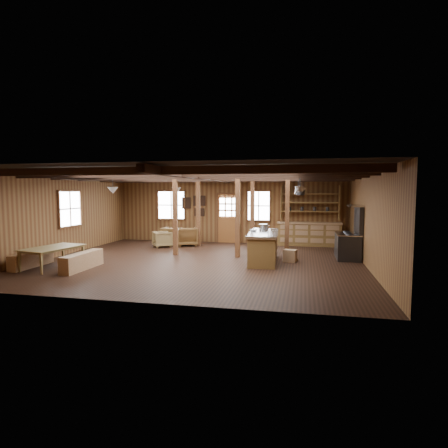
# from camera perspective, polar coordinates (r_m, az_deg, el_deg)

# --- Properties ---
(room) EXTENTS (10.04, 9.04, 2.84)m
(room) POSITION_cam_1_polar(r_m,az_deg,el_deg) (11.78, -3.55, 1.01)
(room) COLOR black
(room) RESTS_ON ground
(ceiling_joists) EXTENTS (9.80, 8.82, 0.18)m
(ceiling_joists) POSITION_cam_1_polar(r_m,az_deg,el_deg) (11.93, -3.35, 7.21)
(ceiling_joists) COLOR black
(ceiling_joists) RESTS_ON ceiling
(timber_posts) EXTENTS (3.95, 2.35, 2.80)m
(timber_posts) POSITION_cam_1_polar(r_m,az_deg,el_deg) (13.68, 0.89, 1.58)
(timber_posts) COLOR #3F1F12
(timber_posts) RESTS_ON floor
(back_door) EXTENTS (1.02, 0.08, 2.15)m
(back_door) POSITION_cam_1_polar(r_m,az_deg,el_deg) (16.14, 0.70, 0.27)
(back_door) COLOR brown
(back_door) RESTS_ON floor
(window_back_left) EXTENTS (1.32, 0.06, 1.32)m
(window_back_left) POSITION_cam_1_polar(r_m,az_deg,el_deg) (16.81, -8.03, 2.87)
(window_back_left) COLOR white
(window_back_left) RESTS_ON wall_back
(window_back_right) EXTENTS (1.02, 0.06, 1.32)m
(window_back_right) POSITION_cam_1_polar(r_m,az_deg,el_deg) (15.90, 5.31, 2.77)
(window_back_right) COLOR white
(window_back_right) RESTS_ON wall_back
(window_left) EXTENTS (0.14, 1.24, 1.32)m
(window_left) POSITION_cam_1_polar(r_m,az_deg,el_deg) (14.35, -22.45, 2.16)
(window_left) COLOR white
(window_left) RESTS_ON wall_back
(notice_boards) EXTENTS (1.08, 0.03, 0.90)m
(notice_boards) POSITION_cam_1_polar(r_m,az_deg,el_deg) (16.46, -4.42, 2.99)
(notice_boards) COLOR beige
(notice_boards) RESTS_ON wall_back
(back_counter) EXTENTS (2.55, 0.60, 2.45)m
(back_counter) POSITION_cam_1_polar(r_m,az_deg,el_deg) (15.61, 12.85, -1.05)
(back_counter) COLOR brown
(back_counter) RESTS_ON floor
(pendant_lamps) EXTENTS (1.86, 2.36, 0.66)m
(pendant_lamps) POSITION_cam_1_polar(r_m,az_deg,el_deg) (13.45, -11.72, 5.04)
(pendant_lamps) COLOR #2D2D2F
(pendant_lamps) RESTS_ON ceiling
(pot_rack) EXTENTS (0.35, 3.00, 0.46)m
(pot_rack) POSITION_cam_1_polar(r_m,az_deg,el_deg) (11.68, 11.46, 5.16)
(pot_rack) COLOR #2D2D2F
(pot_rack) RESTS_ON ceiling
(kitchen_island) EXTENTS (1.00, 2.54, 1.20)m
(kitchen_island) POSITION_cam_1_polar(r_m,az_deg,el_deg) (11.90, 6.02, -3.44)
(kitchen_island) COLOR brown
(kitchen_island) RESTS_ON floor
(step_stool) EXTENTS (0.50, 0.41, 0.39)m
(step_stool) POSITION_cam_1_polar(r_m,az_deg,el_deg) (11.99, 10.03, -4.80)
(step_stool) COLOR brown
(step_stool) RESTS_ON floor
(commercial_range) EXTENTS (0.77, 1.44, 1.78)m
(commercial_range) POSITION_cam_1_polar(r_m,az_deg,el_deg) (12.98, 18.55, -2.46)
(commercial_range) COLOR #2D2D2F
(commercial_range) RESTS_ON floor
(dining_table) EXTENTS (1.24, 1.88, 0.61)m
(dining_table) POSITION_cam_1_polar(r_m,az_deg,el_deg) (11.94, -24.49, -4.68)
(dining_table) COLOR olive
(dining_table) RESTS_ON floor
(bench_wall) EXTENTS (0.30, 1.60, 0.44)m
(bench_wall) POSITION_cam_1_polar(r_m,az_deg,el_deg) (12.42, -27.27, -4.83)
(bench_wall) COLOR brown
(bench_wall) RESTS_ON floor
(bench_aisle) EXTENTS (0.33, 1.74, 0.48)m
(bench_aisle) POSITION_cam_1_polar(r_m,az_deg,el_deg) (11.44, -20.80, -5.30)
(bench_aisle) COLOR brown
(bench_aisle) RESTS_ON floor
(armchair_a) EXTENTS (1.07, 1.08, 0.75)m
(armchair_a) POSITION_cam_1_polar(r_m,az_deg,el_deg) (15.32, -5.67, -1.91)
(armchair_a) COLOR brown
(armchair_a) RESTS_ON floor
(armchair_b) EXTENTS (0.82, 0.84, 0.68)m
(armchair_b) POSITION_cam_1_polar(r_m,az_deg,el_deg) (16.21, -7.98, -1.68)
(armchair_b) COLOR brown
(armchair_b) RESTS_ON floor
(armchair_c) EXTENTS (0.95, 0.95, 0.63)m
(armchair_c) POSITION_cam_1_polar(r_m,az_deg,el_deg) (15.10, -9.38, -2.30)
(armchair_c) COLOR olive
(armchair_c) RESTS_ON floor
(counter_pot) EXTENTS (0.29, 0.29, 0.18)m
(counter_pot) POSITION_cam_1_polar(r_m,az_deg,el_deg) (12.67, 6.02, -0.41)
(counter_pot) COLOR silver
(counter_pot) RESTS_ON kitchen_island
(bowl) EXTENTS (0.27, 0.27, 0.06)m
(bowl) POSITION_cam_1_polar(r_m,az_deg,el_deg) (12.03, 4.53, -0.96)
(bowl) COLOR silver
(bowl) RESTS_ON kitchen_island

